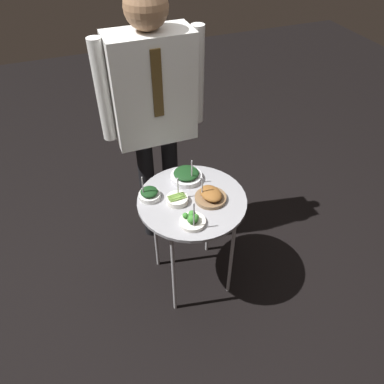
{
  "coord_description": "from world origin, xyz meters",
  "views": [
    {
      "loc": [
        -0.51,
        -1.35,
        2.02
      ],
      "look_at": [
        0.0,
        0.0,
        0.73
      ],
      "focal_mm": 35.0,
      "sensor_mm": 36.0,
      "label": 1
    }
  ],
  "objects_px": {
    "bowl_asparagus_near_rim": "(177,199)",
    "bowl_roast_far_rim": "(211,196)",
    "serving_cart": "(192,207)",
    "bowl_broccoli_center": "(193,220)",
    "bowl_spinach_front_left": "(186,175)",
    "bowl_spinach_back_left": "(149,194)",
    "waiter_figure": "(153,101)"
  },
  "relations": [
    {
      "from": "bowl_roast_far_rim",
      "to": "bowl_broccoli_center",
      "type": "bearing_deg",
      "value": -139.41
    },
    {
      "from": "bowl_asparagus_near_rim",
      "to": "bowl_spinach_back_left",
      "type": "height_order",
      "value": "bowl_spinach_back_left"
    },
    {
      "from": "bowl_spinach_back_left",
      "to": "waiter_figure",
      "type": "bearing_deg",
      "value": 67.91
    },
    {
      "from": "bowl_asparagus_near_rim",
      "to": "waiter_figure",
      "type": "bearing_deg",
      "value": 86.22
    },
    {
      "from": "bowl_asparagus_near_rim",
      "to": "bowl_spinach_front_left",
      "type": "distance_m",
      "value": 0.19
    },
    {
      "from": "bowl_spinach_front_left",
      "to": "bowl_asparagus_near_rim",
      "type": "bearing_deg",
      "value": -124.87
    },
    {
      "from": "bowl_spinach_front_left",
      "to": "bowl_spinach_back_left",
      "type": "bearing_deg",
      "value": -162.1
    },
    {
      "from": "serving_cart",
      "to": "waiter_figure",
      "type": "relative_size",
      "value": 0.42
    },
    {
      "from": "bowl_spinach_back_left",
      "to": "waiter_figure",
      "type": "xyz_separation_m",
      "value": [
        0.16,
        0.39,
        0.32
      ]
    },
    {
      "from": "bowl_asparagus_near_rim",
      "to": "bowl_broccoli_center",
      "type": "relative_size",
      "value": 0.78
    },
    {
      "from": "serving_cart",
      "to": "bowl_roast_far_rim",
      "type": "distance_m",
      "value": 0.13
    },
    {
      "from": "bowl_asparagus_near_rim",
      "to": "bowl_spinach_front_left",
      "type": "height_order",
      "value": "bowl_spinach_front_left"
    },
    {
      "from": "bowl_asparagus_near_rim",
      "to": "bowl_roast_far_rim",
      "type": "relative_size",
      "value": 0.8
    },
    {
      "from": "bowl_spinach_back_left",
      "to": "waiter_figure",
      "type": "relative_size",
      "value": 0.09
    },
    {
      "from": "bowl_broccoli_center",
      "to": "waiter_figure",
      "type": "bearing_deg",
      "value": 88.99
    },
    {
      "from": "bowl_asparagus_near_rim",
      "to": "bowl_spinach_front_left",
      "type": "relative_size",
      "value": 0.76
    },
    {
      "from": "serving_cart",
      "to": "bowl_spinach_back_left",
      "type": "xyz_separation_m",
      "value": [
        -0.21,
        0.09,
        0.09
      ]
    },
    {
      "from": "bowl_spinach_back_left",
      "to": "serving_cart",
      "type": "bearing_deg",
      "value": -23.53
    },
    {
      "from": "bowl_asparagus_near_rim",
      "to": "bowl_roast_far_rim",
      "type": "height_order",
      "value": "bowl_roast_far_rim"
    },
    {
      "from": "bowl_broccoli_center",
      "to": "waiter_figure",
      "type": "xyz_separation_m",
      "value": [
        0.01,
        0.64,
        0.32
      ]
    },
    {
      "from": "bowl_spinach_front_left",
      "to": "bowl_roast_far_rim",
      "type": "relative_size",
      "value": 1.05
    },
    {
      "from": "bowl_asparagus_near_rim",
      "to": "bowl_spinach_front_left",
      "type": "xyz_separation_m",
      "value": [
        0.11,
        0.16,
        0.01
      ]
    },
    {
      "from": "bowl_broccoli_center",
      "to": "waiter_figure",
      "type": "relative_size",
      "value": 0.11
    },
    {
      "from": "serving_cart",
      "to": "bowl_broccoli_center",
      "type": "relative_size",
      "value": 4.0
    },
    {
      "from": "bowl_asparagus_near_rim",
      "to": "bowl_roast_far_rim",
      "type": "xyz_separation_m",
      "value": [
        0.17,
        -0.05,
        0.01
      ]
    },
    {
      "from": "serving_cart",
      "to": "bowl_asparagus_near_rim",
      "type": "bearing_deg",
      "value": 173.83
    },
    {
      "from": "bowl_spinach_front_left",
      "to": "waiter_figure",
      "type": "xyz_separation_m",
      "value": [
        -0.08,
        0.31,
        0.32
      ]
    },
    {
      "from": "serving_cart",
      "to": "waiter_figure",
      "type": "xyz_separation_m",
      "value": [
        -0.05,
        0.48,
        0.4
      ]
    },
    {
      "from": "bowl_asparagus_near_rim",
      "to": "waiter_figure",
      "type": "xyz_separation_m",
      "value": [
        0.03,
        0.47,
        0.32
      ]
    },
    {
      "from": "bowl_asparagus_near_rim",
      "to": "waiter_figure",
      "type": "height_order",
      "value": "waiter_figure"
    },
    {
      "from": "waiter_figure",
      "to": "bowl_broccoli_center",
      "type": "bearing_deg",
      "value": -91.01
    },
    {
      "from": "bowl_asparagus_near_rim",
      "to": "waiter_figure",
      "type": "distance_m",
      "value": 0.57
    }
  ]
}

